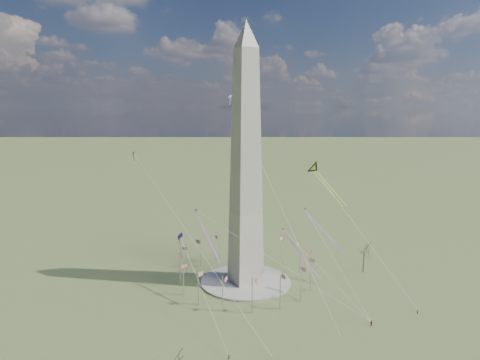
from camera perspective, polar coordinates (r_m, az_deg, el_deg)
name	(u,v)px	position (r m, az deg, el deg)	size (l,w,h in m)	color
ground	(246,282)	(176.38, 0.74, -13.48)	(2000.00, 2000.00, 0.00)	#515E2F
plaza	(246,281)	(176.22, 0.74, -13.36)	(36.00, 36.00, 0.80)	#A19A93
washington_monument	(246,164)	(163.56, 0.78, 2.16)	(15.56, 15.56, 100.00)	beige
flagpole_ring	(246,265)	(173.65, 0.75, -11.27)	(54.40, 54.40, 13.00)	silver
tree_near	(364,250)	(189.96, 16.23, -8.94)	(7.98, 7.98, 13.96)	#493C2C
person_east	(417,312)	(163.48, 22.58, -15.92)	(0.55, 0.36, 1.51)	gray
person_west	(229,358)	(128.36, -1.51, -22.58)	(0.84, 0.65, 1.72)	gray
person_centre	(371,323)	(150.53, 17.11, -17.81)	(1.11, 0.46, 1.90)	gray
kite_delta_black	(315,170)	(186.05, 10.01, 1.30)	(7.87, 20.61, 16.87)	black
kite_diamond_purple	(180,239)	(165.89, -7.98, -7.75)	(2.06, 3.25, 10.07)	#461974
kite_streamer_left	(318,225)	(163.46, 10.42, -5.90)	(5.26, 19.85, 13.76)	red
kite_streamer_mid	(204,228)	(159.63, -4.86, -6.41)	(2.05, 21.88, 15.02)	red
kite_streamer_right	(295,246)	(183.37, 7.32, -8.71)	(4.79, 23.82, 16.40)	red
kite_small_red	(134,154)	(183.21, -14.01, 3.38)	(1.20, 1.82, 3.96)	red
kite_small_white	(230,97)	(206.57, -1.31, 10.96)	(1.55, 1.83, 4.90)	white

